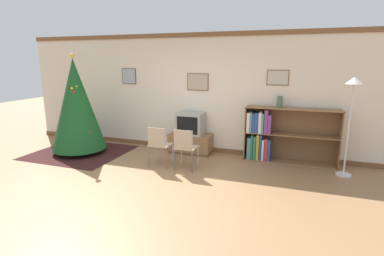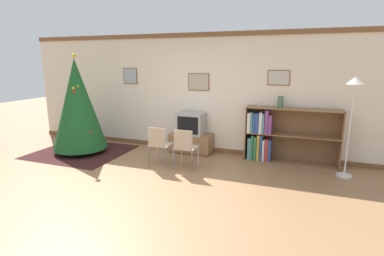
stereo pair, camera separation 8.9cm
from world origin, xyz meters
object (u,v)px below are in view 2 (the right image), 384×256
(christmas_tree, at_px, (78,104))
(tv_console, at_px, (191,143))
(folding_chair_left, at_px, (159,144))
(bookshelf, at_px, (274,135))
(vase, at_px, (280,102))
(standing_lamp, at_px, (353,101))
(folding_chair_right, at_px, (185,146))
(television, at_px, (191,124))

(christmas_tree, relative_size, tv_console, 2.32)
(christmas_tree, bearing_deg, folding_chair_left, -6.39)
(christmas_tree, distance_m, folding_chair_left, 2.25)
(bookshelf, relative_size, vase, 7.96)
(bookshelf, height_order, standing_lamp, standing_lamp)
(folding_chair_left, height_order, vase, vase)
(folding_chair_right, distance_m, standing_lamp, 3.12)
(tv_console, bearing_deg, bookshelf, 1.80)
(tv_console, xyz_separation_m, folding_chair_right, (0.28, -1.09, 0.25))
(folding_chair_left, xyz_separation_m, folding_chair_right, (0.55, 0.00, 0.00))
(tv_console, height_order, television, television)
(tv_console, height_order, bookshelf, bookshelf)
(tv_console, distance_m, vase, 2.19)
(christmas_tree, xyz_separation_m, television, (2.42, 0.85, -0.43))
(standing_lamp, bearing_deg, christmas_tree, -175.17)
(christmas_tree, distance_m, bookshelf, 4.38)
(tv_console, xyz_separation_m, television, (-0.00, -0.00, 0.47))
(bookshelf, bearing_deg, tv_console, -178.20)
(folding_chair_right, xyz_separation_m, standing_lamp, (2.89, 0.71, 0.92))
(television, bearing_deg, folding_chair_left, -104.26)
(television, relative_size, standing_lamp, 0.33)
(bookshelf, distance_m, standing_lamp, 1.64)
(standing_lamp, bearing_deg, vase, 159.71)
(tv_console, distance_m, bookshelf, 1.86)
(vase, bearing_deg, folding_chair_right, -144.42)
(folding_chair_right, xyz_separation_m, bookshelf, (1.55, 1.15, 0.08))
(tv_console, distance_m, folding_chair_left, 1.15)
(television, bearing_deg, vase, 2.53)
(folding_chair_right, distance_m, vase, 2.17)
(tv_console, relative_size, bookshelf, 0.51)
(tv_console, distance_m, television, 0.47)
(folding_chair_right, bearing_deg, standing_lamp, 13.86)
(folding_chair_left, relative_size, bookshelf, 0.44)
(folding_chair_right, height_order, standing_lamp, standing_lamp)
(television, distance_m, standing_lamp, 3.27)
(christmas_tree, relative_size, folding_chair_left, 2.73)
(television, height_order, standing_lamp, standing_lamp)
(folding_chair_right, bearing_deg, christmas_tree, 174.91)
(christmas_tree, bearing_deg, folding_chair_right, -5.09)
(folding_chair_right, relative_size, vase, 3.48)
(television, bearing_deg, tv_console, 90.00)
(tv_console, relative_size, folding_chair_right, 1.18)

